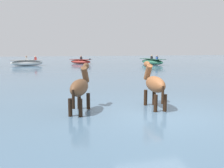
{
  "coord_description": "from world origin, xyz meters",
  "views": [
    {
      "loc": [
        -3.21,
        -6.56,
        2.33
      ],
      "look_at": [
        -0.82,
        3.14,
        0.84
      ],
      "focal_mm": 38.68,
      "sensor_mm": 36.0,
      "label": 1
    }
  ],
  "objects_px": {
    "horse_lead_chestnut": "(154,85)",
    "boat_distant_east": "(152,62)",
    "horse_trailing_bay": "(80,89)",
    "boat_mid_outer": "(27,63)",
    "boat_near_port": "(81,62)"
  },
  "relations": [
    {
      "from": "horse_lead_chestnut",
      "to": "boat_distant_east",
      "type": "relative_size",
      "value": 0.46
    },
    {
      "from": "horse_lead_chestnut",
      "to": "horse_trailing_bay",
      "type": "relative_size",
      "value": 1.02
    },
    {
      "from": "horse_trailing_bay",
      "to": "boat_distant_east",
      "type": "relative_size",
      "value": 0.45
    },
    {
      "from": "horse_lead_chestnut",
      "to": "boat_mid_outer",
      "type": "height_order",
      "value": "horse_lead_chestnut"
    },
    {
      "from": "boat_distant_east",
      "to": "boat_mid_outer",
      "type": "height_order",
      "value": "boat_distant_east"
    },
    {
      "from": "horse_lead_chestnut",
      "to": "boat_near_port",
      "type": "bearing_deg",
      "value": 89.44
    },
    {
      "from": "horse_trailing_bay",
      "to": "boat_near_port",
      "type": "distance_m",
      "value": 23.9
    },
    {
      "from": "horse_lead_chestnut",
      "to": "boat_near_port",
      "type": "xyz_separation_m",
      "value": [
        0.23,
        23.77,
        -0.48
      ]
    },
    {
      "from": "boat_near_port",
      "to": "boat_distant_east",
      "type": "bearing_deg",
      "value": -23.88
    },
    {
      "from": "horse_trailing_bay",
      "to": "boat_near_port",
      "type": "height_order",
      "value": "horse_trailing_bay"
    },
    {
      "from": "horse_lead_chestnut",
      "to": "horse_trailing_bay",
      "type": "xyz_separation_m",
      "value": [
        -2.47,
        0.03,
        -0.02
      ]
    },
    {
      "from": "horse_lead_chestnut",
      "to": "boat_distant_east",
      "type": "xyz_separation_m",
      "value": [
        8.55,
        20.09,
        -0.41
      ]
    },
    {
      "from": "horse_lead_chestnut",
      "to": "boat_distant_east",
      "type": "bearing_deg",
      "value": 66.95
    },
    {
      "from": "boat_distant_east",
      "to": "horse_trailing_bay",
      "type": "bearing_deg",
      "value": -118.77
    },
    {
      "from": "horse_trailing_bay",
      "to": "boat_distant_east",
      "type": "height_order",
      "value": "horse_trailing_bay"
    }
  ]
}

